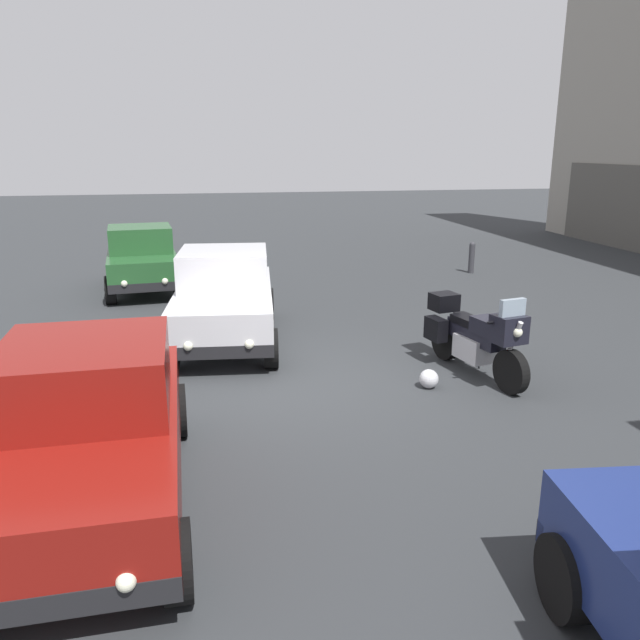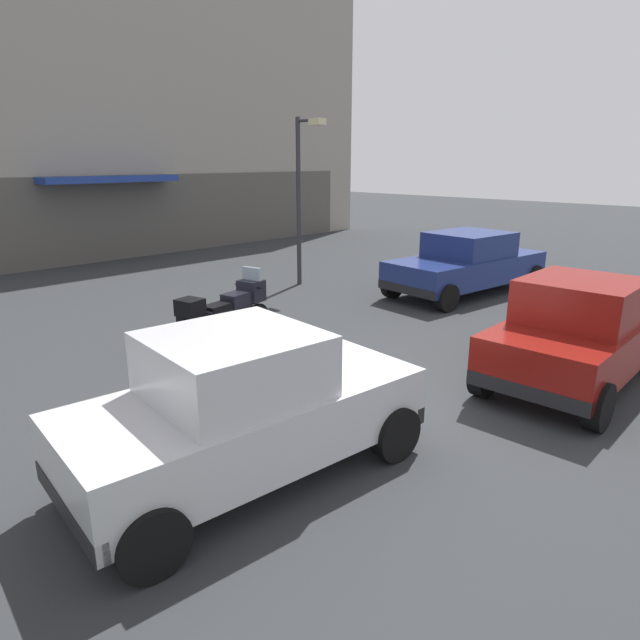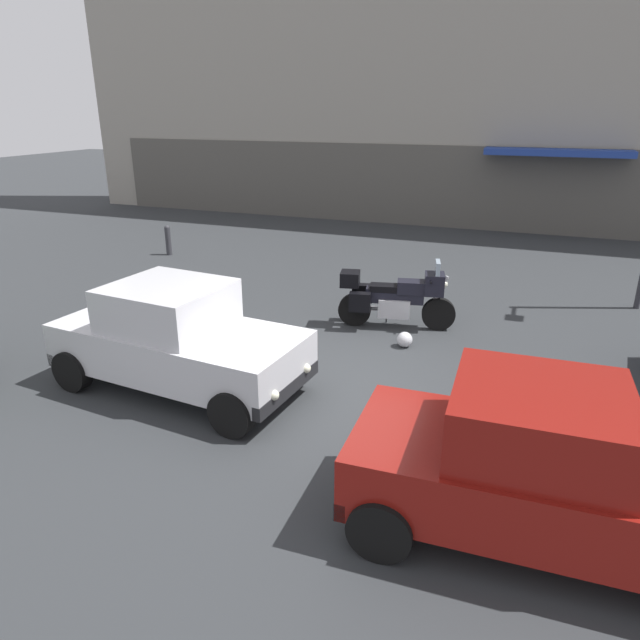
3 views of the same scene
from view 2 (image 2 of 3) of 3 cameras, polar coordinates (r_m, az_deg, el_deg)
The scene contains 7 objects.
ground_plane at distance 8.17m, azimuth 2.03°, elevation -7.72°, with size 80.00×80.00×0.00m, color #2D3033.
motorcycle at distance 10.13m, azimuth -9.66°, elevation 0.56°, with size 2.24×0.99×1.36m.
helmet at distance 9.86m, azimuth -4.48°, elevation -2.61°, with size 0.28×0.28×0.28m, color silver.
car_hatchback_near at distance 5.93m, azimuth -7.73°, elevation -8.92°, with size 3.99×2.12×1.64m.
car_sedan_far at distance 14.60m, azimuth 14.89°, elevation 5.68°, with size 4.71×2.37×1.56m.
car_wagon_end at distance 9.21m, azimuth 25.11°, elevation -1.14°, with size 3.91×1.87×1.64m.
streetlamp_curbside at distance 14.88m, azimuth -1.81°, elevation 13.77°, with size 0.28×0.94×4.36m.
Camera 2 is at (-5.54, -5.01, 3.31)m, focal length 31.10 mm.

